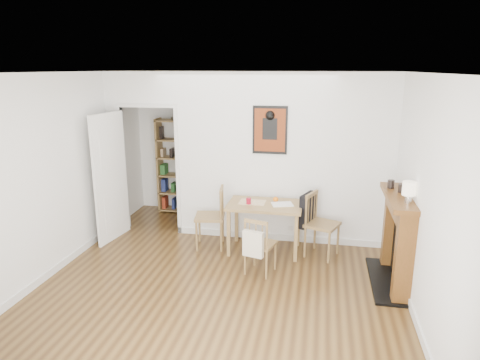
% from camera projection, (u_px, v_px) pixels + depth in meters
% --- Properties ---
extents(ground, '(5.20, 5.20, 0.00)m').
position_uv_depth(ground, '(225.00, 276.00, 5.62)').
color(ground, brown).
rests_on(ground, ground).
extents(room_shell, '(5.20, 5.20, 5.20)m').
position_uv_depth(room_shell, '(250.00, 159.00, 6.54)').
color(room_shell, white).
rests_on(room_shell, ground).
extents(dining_table, '(1.08, 0.69, 0.73)m').
position_uv_depth(dining_table, '(265.00, 210.00, 6.23)').
color(dining_table, olive).
rests_on(dining_table, ground).
extents(chair_left, '(0.54, 0.54, 0.94)m').
position_uv_depth(chair_left, '(210.00, 217.00, 6.43)').
color(chair_left, olive).
rests_on(chair_left, ground).
extents(chair_right, '(0.65, 0.60, 0.93)m').
position_uv_depth(chair_right, '(321.00, 224.00, 6.12)').
color(chair_right, olive).
rests_on(chair_right, ground).
extents(chair_front, '(0.48, 0.52, 0.79)m').
position_uv_depth(chair_front, '(260.00, 244.00, 5.62)').
color(chair_front, olive).
rests_on(chair_front, ground).
extents(bookshelf, '(0.74, 0.30, 1.76)m').
position_uv_depth(bookshelf, '(178.00, 167.00, 7.94)').
color(bookshelf, olive).
rests_on(bookshelf, ground).
extents(fireplace, '(0.45, 1.25, 1.16)m').
position_uv_depth(fireplace, '(398.00, 237.00, 5.30)').
color(fireplace, brown).
rests_on(fireplace, ground).
extents(red_glass, '(0.07, 0.07, 0.09)m').
position_uv_depth(red_glass, '(249.00, 201.00, 6.19)').
color(red_glass, maroon).
rests_on(red_glass, dining_table).
extents(orange_fruit, '(0.08, 0.08, 0.08)m').
position_uv_depth(orange_fruit, '(276.00, 199.00, 6.30)').
color(orange_fruit, orange).
rests_on(orange_fruit, dining_table).
extents(placemat, '(0.38, 0.29, 0.00)m').
position_uv_depth(placemat, '(252.00, 202.00, 6.28)').
color(placemat, beige).
rests_on(placemat, dining_table).
extents(notebook, '(0.35, 0.30, 0.01)m').
position_uv_depth(notebook, '(282.00, 204.00, 6.17)').
color(notebook, white).
rests_on(notebook, dining_table).
extents(mantel_lamp, '(0.16, 0.16, 0.25)m').
position_uv_depth(mantel_lamp, '(409.00, 190.00, 4.84)').
color(mantel_lamp, silver).
rests_on(mantel_lamp, fireplace).
extents(ceramic_jar_a, '(0.09, 0.09, 0.11)m').
position_uv_depth(ceramic_jar_a, '(402.00, 188.00, 5.26)').
color(ceramic_jar_a, black).
rests_on(ceramic_jar_a, fireplace).
extents(ceramic_jar_b, '(0.09, 0.09, 0.11)m').
position_uv_depth(ceramic_jar_b, '(391.00, 184.00, 5.45)').
color(ceramic_jar_b, black).
rests_on(ceramic_jar_b, fireplace).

